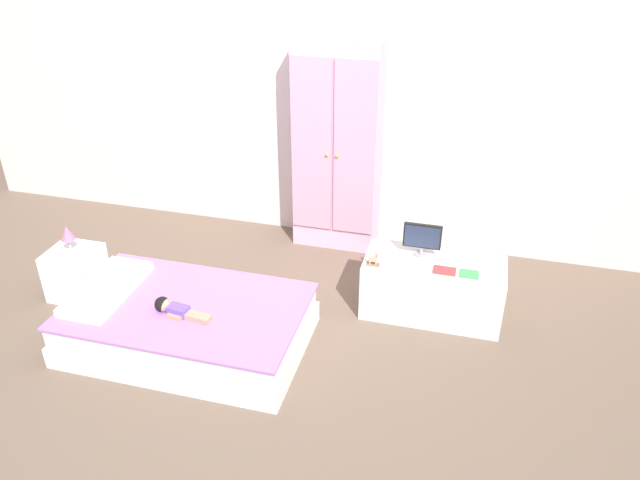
{
  "coord_description": "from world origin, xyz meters",
  "views": [
    {
      "loc": [
        1.27,
        -3.06,
        2.64
      ],
      "look_at": [
        0.34,
        0.37,
        0.6
      ],
      "focal_mm": 34.71,
      "sensor_mm": 36.0,
      "label": 1
    }
  ],
  "objects_px": {
    "book_green": "(469,274)",
    "tv_monitor": "(422,238)",
    "bed": "(188,324)",
    "book_red": "(445,271)",
    "nightstand": "(76,273)",
    "table_lamp": "(67,234)",
    "rocking_horse_toy": "(374,259)",
    "doll": "(172,308)",
    "wardrobe": "(337,148)",
    "tv_stand": "(432,288)"
  },
  "relations": [
    {
      "from": "book_green",
      "to": "tv_monitor",
      "type": "bearing_deg",
      "value": 153.27
    },
    {
      "from": "bed",
      "to": "book_red",
      "type": "relative_size",
      "value": 10.32
    },
    {
      "from": "nightstand",
      "to": "table_lamp",
      "type": "distance_m",
      "value": 0.32
    },
    {
      "from": "book_red",
      "to": "book_green",
      "type": "height_order",
      "value": "book_red"
    },
    {
      "from": "rocking_horse_toy",
      "to": "doll",
      "type": "bearing_deg",
      "value": -148.33
    },
    {
      "from": "book_green",
      "to": "wardrobe",
      "type": "bearing_deg",
      "value": 141.43
    },
    {
      "from": "book_red",
      "to": "rocking_horse_toy",
      "type": "bearing_deg",
      "value": -174.41
    },
    {
      "from": "book_red",
      "to": "tv_monitor",
      "type": "bearing_deg",
      "value": 136.42
    },
    {
      "from": "book_green",
      "to": "bed",
      "type": "bearing_deg",
      "value": -159.3
    },
    {
      "from": "tv_stand",
      "to": "bed",
      "type": "bearing_deg",
      "value": -153.39
    },
    {
      "from": "tv_stand",
      "to": "table_lamp",
      "type": "bearing_deg",
      "value": -170.06
    },
    {
      "from": "wardrobe",
      "to": "book_red",
      "type": "distance_m",
      "value": 1.38
    },
    {
      "from": "rocking_horse_toy",
      "to": "book_red",
      "type": "height_order",
      "value": "rocking_horse_toy"
    },
    {
      "from": "wardrobe",
      "to": "book_green",
      "type": "height_order",
      "value": "wardrobe"
    },
    {
      "from": "nightstand",
      "to": "table_lamp",
      "type": "relative_size",
      "value": 1.83
    },
    {
      "from": "book_red",
      "to": "nightstand",
      "type": "bearing_deg",
      "value": -172.42
    },
    {
      "from": "nightstand",
      "to": "book_green",
      "type": "xyz_separation_m",
      "value": [
        2.77,
        0.35,
        0.24
      ]
    },
    {
      "from": "nightstand",
      "to": "book_red",
      "type": "height_order",
      "value": "book_red"
    },
    {
      "from": "nightstand",
      "to": "tv_stand",
      "type": "height_order",
      "value": "tv_stand"
    },
    {
      "from": "wardrobe",
      "to": "tv_stand",
      "type": "distance_m",
      "value": 1.36
    },
    {
      "from": "rocking_horse_toy",
      "to": "nightstand",
      "type": "bearing_deg",
      "value": -171.98
    },
    {
      "from": "wardrobe",
      "to": "tv_stand",
      "type": "xyz_separation_m",
      "value": [
        0.89,
        -0.8,
        -0.64
      ]
    },
    {
      "from": "rocking_horse_toy",
      "to": "book_red",
      "type": "xyz_separation_m",
      "value": [
        0.47,
        0.05,
        -0.04
      ]
    },
    {
      "from": "table_lamp",
      "to": "rocking_horse_toy",
      "type": "relative_size",
      "value": 1.85
    },
    {
      "from": "book_red",
      "to": "book_green",
      "type": "bearing_deg",
      "value": 0.0
    },
    {
      "from": "bed",
      "to": "doll",
      "type": "relative_size",
      "value": 3.9
    },
    {
      "from": "tv_monitor",
      "to": "nightstand",
      "type": "bearing_deg",
      "value": -167.95
    },
    {
      "from": "bed",
      "to": "wardrobe",
      "type": "relative_size",
      "value": 0.9
    },
    {
      "from": "bed",
      "to": "rocking_horse_toy",
      "type": "distance_m",
      "value": 1.3
    },
    {
      "from": "bed",
      "to": "wardrobe",
      "type": "distance_m",
      "value": 1.81
    },
    {
      "from": "doll",
      "to": "tv_monitor",
      "type": "xyz_separation_m",
      "value": [
        1.44,
        0.93,
        0.21
      ]
    },
    {
      "from": "doll",
      "to": "nightstand",
      "type": "bearing_deg",
      "value": 157.86
    },
    {
      "from": "doll",
      "to": "table_lamp",
      "type": "bearing_deg",
      "value": 157.86
    },
    {
      "from": "book_green",
      "to": "tv_stand",
      "type": "bearing_deg",
      "value": 157.15
    },
    {
      "from": "nightstand",
      "to": "tv_monitor",
      "type": "xyz_separation_m",
      "value": [
        2.43,
        0.52,
        0.37
      ]
    },
    {
      "from": "doll",
      "to": "wardrobe",
      "type": "relative_size",
      "value": 0.23
    },
    {
      "from": "doll",
      "to": "tv_stand",
      "type": "xyz_separation_m",
      "value": [
        1.54,
        0.85,
        -0.13
      ]
    },
    {
      "from": "doll",
      "to": "table_lamp",
      "type": "distance_m",
      "value": 1.09
    },
    {
      "from": "tv_stand",
      "to": "book_green",
      "type": "bearing_deg",
      "value": -22.85
    },
    {
      "from": "wardrobe",
      "to": "book_red",
      "type": "relative_size",
      "value": 11.44
    },
    {
      "from": "rocking_horse_toy",
      "to": "tv_stand",
      "type": "bearing_deg",
      "value": 19.88
    },
    {
      "from": "tv_monitor",
      "to": "book_red",
      "type": "height_order",
      "value": "tv_monitor"
    },
    {
      "from": "nightstand",
      "to": "book_green",
      "type": "relative_size",
      "value": 3.01
    },
    {
      "from": "tv_monitor",
      "to": "book_green",
      "type": "bearing_deg",
      "value": -26.73
    },
    {
      "from": "bed",
      "to": "nightstand",
      "type": "height_order",
      "value": "nightstand"
    },
    {
      "from": "tv_monitor",
      "to": "book_red",
      "type": "relative_size",
      "value": 1.75
    },
    {
      "from": "nightstand",
      "to": "table_lamp",
      "type": "xyz_separation_m",
      "value": [
        0.0,
        0.0,
        0.32
      ]
    },
    {
      "from": "rocking_horse_toy",
      "to": "book_green",
      "type": "bearing_deg",
      "value": 4.17
    },
    {
      "from": "doll",
      "to": "book_green",
      "type": "bearing_deg",
      "value": 23.0
    },
    {
      "from": "doll",
      "to": "wardrobe",
      "type": "distance_m",
      "value": 1.85
    }
  ]
}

